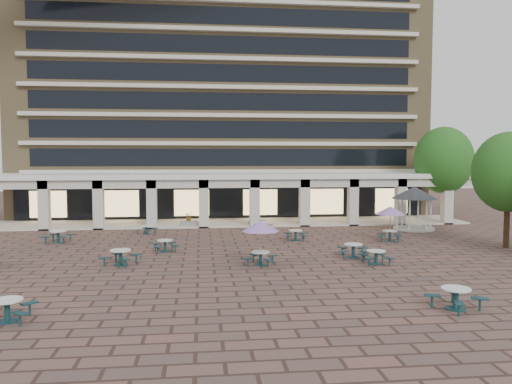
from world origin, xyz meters
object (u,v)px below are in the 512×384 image
Objects in this scene: planter_right at (257,220)px; picnic_table_0 at (7,308)px; planter_left at (189,221)px; picnic_table_3 at (376,256)px; picnic_table_2 at (456,297)px; gazebo at (414,198)px.

picnic_table_0 is at bearing -116.17° from planter_right.
picnic_table_0 is 1.24× the size of planter_left.
picnic_table_3 is 16.47m from planter_right.
gazebo is (7.35, 20.47, 2.08)m from picnic_table_2.
picnic_table_0 reaches higher than picnic_table_3.
picnic_table_3 is at bearing -73.35° from planter_right.
gazebo is at bearing 60.41° from picnic_table_3.
picnic_table_2 is at bearing -3.95° from picnic_table_0.
picnic_table_2 is at bearing -65.86° from planter_left.
planter_right is (-12.30, 3.43, -2.05)m from gazebo.
picnic_table_0 is at bearing 154.13° from picnic_table_2.
gazebo is 18.50m from planter_left.
gazebo reaches higher than picnic_table_2.
planter_left is (-10.48, 15.78, 0.09)m from picnic_table_3.
planter_left is at bearing 73.44° from picnic_table_0.
planter_right is (-4.72, 15.78, 0.07)m from picnic_table_3.
gazebo is at bearing -15.59° from planter_right.
picnic_table_2 is 0.62× the size of gazebo.
picnic_table_2 reaches higher than picnic_table_0.
gazebo is at bearing 37.41° from picnic_table_0.
picnic_table_0 is 1.06× the size of picnic_table_3.
gazebo is 12.94m from planter_right.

